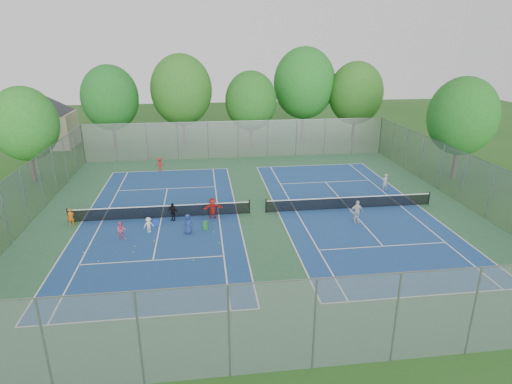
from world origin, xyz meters
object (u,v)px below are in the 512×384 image
ball_hopper (205,225)px  net_left (161,212)px  ball_crate (156,223)px  instructor (385,182)px  net_right (349,203)px

ball_hopper → net_left: bearing=142.2°
ball_crate → ball_hopper: ball_hopper is taller
ball_crate → instructor: size_ratio=0.26×
instructor → net_left: bearing=-3.7°
ball_crate → ball_hopper: (3.39, -1.19, 0.12)m
net_left → net_right: 14.00m
net_right → ball_crate: bearing=-175.1°
net_left → ball_crate: net_left is taller
instructor → ball_hopper: bearing=6.7°
ball_hopper → instructor: (15.17, 5.92, 0.46)m
net_left → net_right: (14.00, 0.00, 0.00)m
ball_hopper → instructor: size_ratio=0.39×
ball_crate → instructor: bearing=14.3°
net_left → net_right: size_ratio=1.00×
ball_crate → instructor: (18.57, 4.73, 0.59)m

